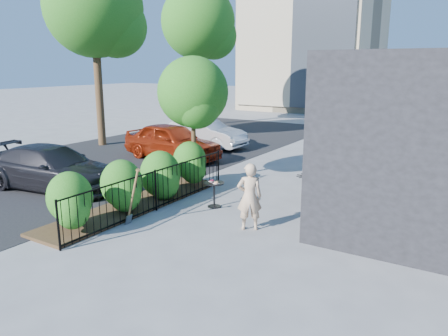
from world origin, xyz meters
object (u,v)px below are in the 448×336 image
Objects in this scene: woman at (249,197)px; cafe_table at (214,190)px; street_tree_near at (94,14)px; street_tree_far at (199,27)px; car_silver at (204,133)px; shovel at (132,200)px; car_darkgrey at (52,168)px; car_red at (172,141)px; patio_tree at (194,97)px.

cafe_table is at bearing -63.24° from woman.
street_tree_near is 1.00× the size of street_tree_far.
car_silver is (4.37, -5.88, -5.25)m from street_tree_far.
cafe_table is at bearing -142.36° from car_silver.
car_darkgrey is at bearing 166.49° from shovel.
car_red is 2.85m from car_silver.
woman reaches higher than shovel.
car_darkgrey is at bearing -167.62° from cafe_table.
car_darkgrey is (-4.29, 1.03, 0.03)m from shovel.
woman is (3.44, -2.64, -1.98)m from patio_tree.
patio_tree is at bearing 137.43° from cafe_table.
street_tree_near is 13.58m from woman.
street_tree_near is 1.81× the size of car_darkgrey.
car_darkgrey is (-5.18, -1.14, 0.19)m from cafe_table.
patio_tree is 3.41m from cafe_table.
street_tree_far is 18.49m from woman.
cafe_table is 0.17× the size of car_red.
car_silver is at bearing -9.55° from car_darkgrey.
street_tree_near reaches higher than cafe_table.
shovel is (-2.46, -1.24, -0.15)m from woman.
patio_tree is at bearing -146.76° from car_silver.
car_red is at bearing 121.49° from shovel.
street_tree_far reaches higher than shovel.
car_silver is at bearing 13.19° from car_red.
car_red is (4.77, -0.70, -5.19)m from street_tree_near.
car_darkgrey is (4.39, -14.05, -5.26)m from street_tree_far.
woman is at bearing -138.42° from car_silver.
car_silver is (-4.31, 9.20, 0.04)m from shovel.
woman is (1.58, -0.93, 0.32)m from cafe_table.
shovel is 0.32× the size of car_darkgrey.
car_silver is (-0.40, 2.82, -0.06)m from car_red.
patio_tree is at bearing -59.02° from car_darkgrey.
car_darkgrey is (-0.39, -5.35, -0.07)m from car_red.
car_red is 1.05× the size of car_silver.
street_tree_far is at bearing 126.52° from cafe_table.
car_red is (-2.93, 2.50, -2.04)m from patio_tree.
street_tree_far reaches higher than car_red.
shovel is 4.42m from car_darkgrey.
patio_tree is 0.92× the size of car_red.
car_silver is at bearing 25.93° from street_tree_near.
car_darkgrey is (0.02, -8.17, -0.01)m from car_silver.
shovel is at bearing -39.20° from street_tree_near.
car_red reaches higher than cafe_table.
car_silver reaches higher than car_darkgrey.
cafe_table is 6.38m from car_red.
patio_tree is 0.97× the size of car_silver.
shovel is (-0.88, -2.17, 0.16)m from cafe_table.
patio_tree is at bearing -125.44° from car_red.
car_silver is (-3.33, 5.32, -2.09)m from patio_tree.
street_tree_far is 1.81× the size of car_darkgrey.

